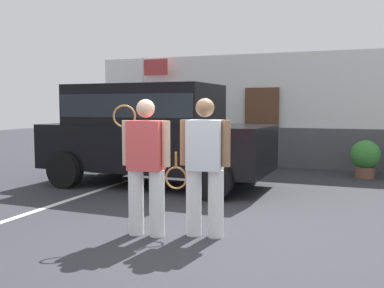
% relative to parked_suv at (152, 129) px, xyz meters
% --- Properties ---
extents(ground_plane, '(40.00, 40.00, 0.00)m').
position_rel_parked_suv_xyz_m(ground_plane, '(2.08, -3.06, -1.15)').
color(ground_plane, '#2D2D33').
extents(parking_stripe_0, '(0.12, 4.40, 0.01)m').
position_rel_parked_suv_xyz_m(parking_stripe_0, '(-0.71, -1.56, -1.14)').
color(parking_stripe_0, silver).
rests_on(parking_stripe_0, ground_plane).
extents(house_frontage, '(10.65, 0.40, 3.00)m').
position_rel_parked_suv_xyz_m(house_frontage, '(2.08, 3.64, 0.26)').
color(house_frontage, white).
rests_on(house_frontage, ground_plane).
extents(parked_suv, '(4.65, 2.26, 2.05)m').
position_rel_parked_suv_xyz_m(parked_suv, '(0.00, 0.00, 0.00)').
color(parked_suv, black).
rests_on(parked_suv, ground_plane).
extents(tennis_player_man, '(0.77, 0.29, 1.71)m').
position_rel_parked_suv_xyz_m(tennis_player_man, '(1.46, -3.19, -0.25)').
color(tennis_player_man, white).
rests_on(tennis_player_man, ground_plane).
extents(tennis_player_woman, '(0.90, 0.30, 1.72)m').
position_rel_parked_suv_xyz_m(tennis_player_woman, '(2.16, -2.97, -0.25)').
color(tennis_player_woman, white).
rests_on(tennis_player_woman, ground_plane).
extents(potted_plant_by_porch, '(0.65, 0.65, 0.85)m').
position_rel_parked_suv_xyz_m(potted_plant_by_porch, '(4.13, 2.44, -0.67)').
color(potted_plant_by_porch, brown).
rests_on(potted_plant_by_porch, ground_plane).
extents(flag_pole, '(0.80, 0.07, 2.98)m').
position_rel_parked_suv_xyz_m(flag_pole, '(-1.64, 3.24, 0.92)').
color(flag_pole, silver).
rests_on(flag_pole, ground_plane).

